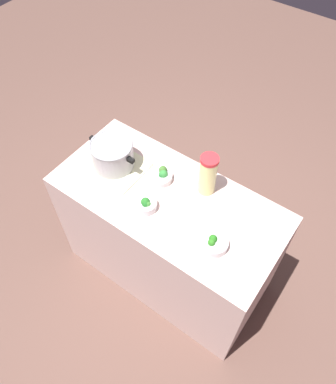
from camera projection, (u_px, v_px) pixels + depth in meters
ground_plane at (168, 268)px, 2.71m from camera, size 8.00×8.00×0.00m
counter_slab at (168, 238)px, 2.37m from camera, size 1.29×0.61×0.85m
dish_cloth at (114, 165)px, 2.17m from camera, size 0.36×0.29×0.01m
cooking_pot at (112, 154)px, 2.10m from camera, size 0.31×0.24×0.16m
lemonade_pitcher at (208, 174)px, 1.97m from camera, size 0.10×0.10×0.25m
broccoli_bowl_front at (214, 243)px, 1.84m from camera, size 0.14×0.14×0.07m
broccoli_bowl_center at (161, 176)px, 2.09m from camera, size 0.14×0.14×0.08m
broccoli_bowl_back at (146, 204)px, 1.97m from camera, size 0.12×0.12×0.08m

